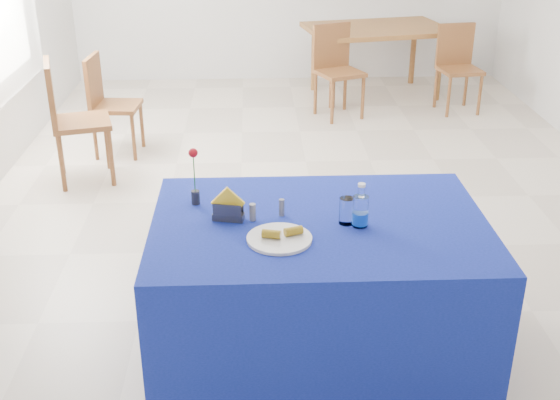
% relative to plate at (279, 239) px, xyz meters
% --- Properties ---
extents(floor, '(7.00, 7.00, 0.00)m').
position_rel_plate_xyz_m(floor, '(0.35, 2.05, -0.77)').
color(floor, beige).
rests_on(floor, ground).
extents(plate, '(0.30, 0.30, 0.01)m').
position_rel_plate_xyz_m(plate, '(0.00, 0.00, 0.00)').
color(plate, white).
rests_on(plate, blue_table).
extents(drinking_glass, '(0.07, 0.07, 0.13)m').
position_rel_plate_xyz_m(drinking_glass, '(0.32, 0.15, 0.06)').
color(drinking_glass, white).
rests_on(drinking_glass, blue_table).
extents(salt_shaker, '(0.03, 0.03, 0.08)m').
position_rel_plate_xyz_m(salt_shaker, '(-0.12, 0.21, 0.04)').
color(salt_shaker, slate).
rests_on(salt_shaker, blue_table).
extents(pepper_shaker, '(0.03, 0.03, 0.08)m').
position_rel_plate_xyz_m(pepper_shaker, '(0.02, 0.25, 0.04)').
color(pepper_shaker, slate).
rests_on(pepper_shaker, blue_table).
extents(blue_table, '(1.60, 1.10, 0.76)m').
position_rel_plate_xyz_m(blue_table, '(0.20, 0.18, -0.39)').
color(blue_table, navy).
rests_on(blue_table, floor).
extents(water_bottle, '(0.08, 0.08, 0.21)m').
position_rel_plate_xyz_m(water_bottle, '(0.38, 0.13, 0.06)').
color(water_bottle, white).
rests_on(water_bottle, blue_table).
extents(napkin_holder, '(0.16, 0.09, 0.17)m').
position_rel_plate_xyz_m(napkin_holder, '(-0.23, 0.21, 0.04)').
color(napkin_holder, '#3A3A3F').
rests_on(napkin_holder, blue_table).
extents(rose_vase, '(0.05, 0.05, 0.30)m').
position_rel_plate_xyz_m(rose_vase, '(-0.40, 0.40, 0.13)').
color(rose_vase, '#222327').
rests_on(rose_vase, blue_table).
extents(oak_table, '(1.64, 1.22, 0.76)m').
position_rel_plate_xyz_m(oak_table, '(1.26, 4.81, -0.09)').
color(oak_table, olive).
rests_on(oak_table, floor).
extents(chair_bg_left, '(0.54, 0.54, 0.91)m').
position_rel_plate_xyz_m(chair_bg_left, '(0.74, 4.13, -0.24)').
color(chair_bg_left, brown).
rests_on(chair_bg_left, floor).
extents(chair_bg_right, '(0.44, 0.44, 0.88)m').
position_rel_plate_xyz_m(chair_bg_right, '(2.01, 4.26, -0.26)').
color(chair_bg_right, brown).
rests_on(chair_bg_right, floor).
extents(chair_win_a, '(0.54, 0.54, 0.98)m').
position_rel_plate_xyz_m(chair_win_a, '(-1.54, 2.50, -0.20)').
color(chair_win_a, brown).
rests_on(chair_win_a, floor).
extents(chair_win_b, '(0.42, 0.42, 0.87)m').
position_rel_plate_xyz_m(chair_win_b, '(-1.36, 3.11, -0.27)').
color(chair_win_b, brown).
rests_on(chair_win_b, floor).
extents(banana_pieces, '(0.19, 0.09, 0.04)m').
position_rel_plate_xyz_m(banana_pieces, '(0.02, 0.01, 0.03)').
color(banana_pieces, yellow).
rests_on(banana_pieces, plate).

